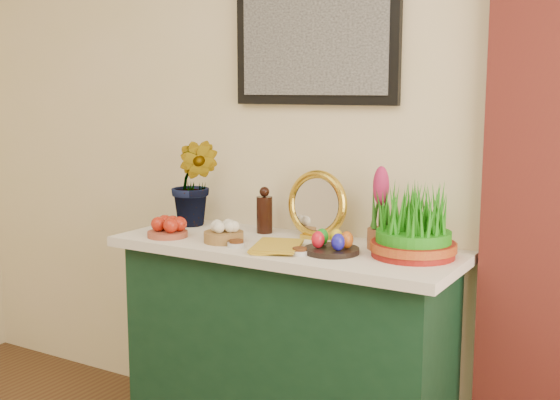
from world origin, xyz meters
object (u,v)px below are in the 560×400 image
Objects in this scene: sideboard at (286,355)px; mirror at (317,206)px; wheatgrass_sabzeh at (414,226)px; book at (255,245)px; hyacinth_green at (194,169)px.

mirror is (0.06, 0.14, 0.60)m from sideboard.
book is at bearing -161.65° from wheatgrass_sabzeh.
wheatgrass_sabzeh is (1.04, -0.06, -0.14)m from hyacinth_green.
hyacinth_green is 1.63× the size of wheatgrass_sabzeh.
mirror reaches higher than sideboard.
hyacinth_green is 0.61m from mirror.
hyacinth_green reaches higher than wheatgrass_sabzeh.
wheatgrass_sabzeh is (0.45, -0.10, -0.02)m from mirror.
book is at bearing -111.70° from mirror.
book is (-0.06, -0.15, 0.48)m from sideboard.
hyacinth_green is at bearing 168.90° from sideboard.
book is at bearing -44.17° from hyacinth_green.
wheatgrass_sabzeh is (0.51, 0.04, 0.58)m from sideboard.
book is (-0.12, -0.29, -0.12)m from mirror.
sideboard is at bearing -175.47° from wheatgrass_sabzeh.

